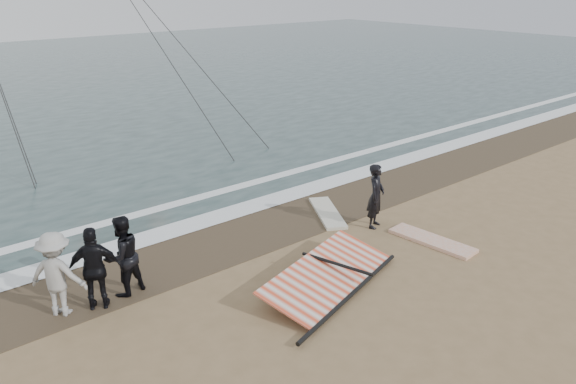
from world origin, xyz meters
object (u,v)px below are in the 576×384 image
at_px(board_cream, 327,213).
at_px(sail_rig, 321,276).
at_px(board_white, 432,241).
at_px(man_main, 376,196).

relative_size(board_cream, sail_rig, 0.55).
distance_m(board_white, sail_rig, 3.82).
bearing_deg(sail_rig, board_cream, 44.50).
xyz_separation_m(man_main, board_cream, (-0.44, 1.49, -0.89)).
height_order(man_main, sail_rig, man_main).
distance_m(board_cream, sail_rig, 4.11).
xyz_separation_m(man_main, sail_rig, (-3.37, -1.39, -0.74)).
relative_size(man_main, sail_rig, 0.44).
height_order(board_cream, sail_rig, sail_rig).
height_order(man_main, board_cream, man_main).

